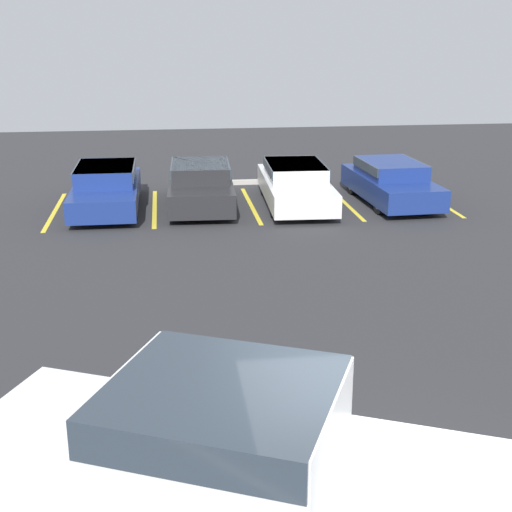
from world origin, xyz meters
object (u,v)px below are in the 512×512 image
parked_sedan_c (295,183)px  parked_sedan_d (391,181)px  pickup_truck (254,485)px  parked_sedan_b (201,184)px  parked_sedan_a (106,186)px  wheel_stop_curb (249,182)px

parked_sedan_c → parked_sedan_d: 2.79m
pickup_truck → parked_sedan_b: pickup_truck is taller
pickup_truck → parked_sedan_a: 14.58m
parked_sedan_b → wheel_stop_curb: size_ratio=2.34×
parked_sedan_c → parked_sedan_a: bearing=-89.6°
pickup_truck → parked_sedan_c: (3.01, 14.21, -0.30)m
parked_sedan_a → parked_sedan_c: (5.31, -0.18, -0.01)m
parked_sedan_c → wheel_stop_curb: (-0.99, 2.94, -0.57)m
parked_sedan_a → wheel_stop_curb: parked_sedan_a is taller
parked_sedan_b → wheel_stop_curb: bearing=151.5°
pickup_truck → wheel_stop_curb: pickup_truck is taller
parked_sedan_a → parked_sedan_c: size_ratio=0.97×
parked_sedan_b → parked_sedan_c: size_ratio=0.90×
pickup_truck → parked_sedan_d: pickup_truck is taller
pickup_truck → parked_sedan_b: (0.31, 14.30, -0.28)m
parked_sedan_a → parked_sedan_b: parked_sedan_b is taller
parked_sedan_a → parked_sedan_b: 2.62m
parked_sedan_b → parked_sedan_c: parked_sedan_b is taller
parked_sedan_d → parked_sedan_c: bearing=-94.6°
parked_sedan_a → parked_sedan_d: bearing=88.0°
pickup_truck → parked_sedan_c: size_ratio=1.24×
parked_sedan_b → parked_sedan_c: (2.69, -0.08, -0.02)m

